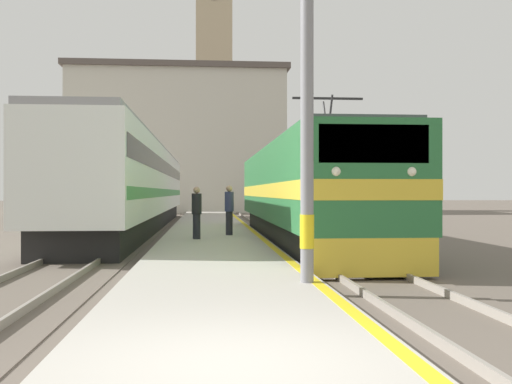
{
  "coord_description": "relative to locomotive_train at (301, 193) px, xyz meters",
  "views": [
    {
      "loc": [
        -0.28,
        -5.59,
        1.85
      ],
      "look_at": [
        1.84,
        19.49,
        1.86
      ],
      "focal_mm": 42.0,
      "sensor_mm": 36.0,
      "label": 1
    }
  ],
  "objects": [
    {
      "name": "clock_tower",
      "position": [
        -2.58,
        41.35,
        13.37
      ],
      "size": [
        4.64,
        4.64,
        28.81
      ],
      "color": "tan",
      "rests_on": "ground"
    },
    {
      "name": "platform",
      "position": [
        -3.19,
        9.13,
        -1.71
      ],
      "size": [
        3.65,
        140.0,
        0.26
      ],
      "color": "#ADA89E",
      "rests_on": "ground"
    },
    {
      "name": "rail_track_near",
      "position": [
        0.0,
        9.13,
        -1.8
      ],
      "size": [
        2.83,
        140.0,
        0.16
      ],
      "color": "#60564C",
      "rests_on": "ground"
    },
    {
      "name": "passenger_train",
      "position": [
        -6.9,
        9.43,
        0.41
      ],
      "size": [
        2.92,
        31.89,
        4.19
      ],
      "color": "black",
      "rests_on": "ground"
    },
    {
      "name": "ground_plane",
      "position": [
        -3.19,
        14.13,
        -1.83
      ],
      "size": [
        200.0,
        200.0,
        0.0
      ],
      "primitive_type": "plane",
      "color": "#60564C"
    },
    {
      "name": "rail_track_far",
      "position": [
        -6.9,
        9.13,
        -1.8
      ],
      "size": [
        2.84,
        140.0,
        0.16
      ],
      "color": "#60564C",
      "rests_on": "ground"
    },
    {
      "name": "catenary_mast",
      "position": [
        -1.61,
        -11.0,
        2.46
      ],
      "size": [
        1.98,
        0.25,
        8.14
      ],
      "color": "gray",
      "rests_on": "platform"
    },
    {
      "name": "person_on_platform",
      "position": [
        -3.77,
        -0.97,
        -0.64
      ],
      "size": [
        0.34,
        0.34,
        1.79
      ],
      "color": "#23232D",
      "rests_on": "platform"
    },
    {
      "name": "station_building",
      "position": [
        -5.93,
        34.73,
        4.76
      ],
      "size": [
        19.67,
        9.93,
        13.13
      ],
      "color": "beige",
      "rests_on": "ground"
    },
    {
      "name": "locomotive_train",
      "position": [
        0.0,
        0.0,
        0.0
      ],
      "size": [
        2.92,
        18.96,
        4.55
      ],
      "color": "black",
      "rests_on": "ground"
    },
    {
      "name": "second_waiting_passenger",
      "position": [
        -2.58,
        0.87,
        -0.6
      ],
      "size": [
        0.34,
        0.34,
        1.85
      ],
      "color": "#23232D",
      "rests_on": "platform"
    }
  ]
}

